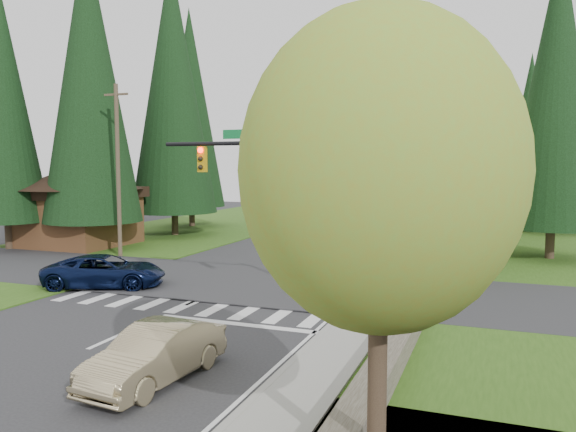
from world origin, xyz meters
The scene contains 34 objects.
ground centered at (0.00, 0.00, 0.00)m, with size 120.00×120.00×0.00m, color #28282B.
grass_east centered at (13.00, 20.00, 0.03)m, with size 14.00×110.00×0.06m, color #2F5115.
grass_west centered at (-13.00, 20.00, 0.03)m, with size 14.00×110.00×0.06m, color #2F5115.
cross_street centered at (0.00, 8.00, 0.00)m, with size 120.00×8.00×0.10m, color #28282B.
sidewalk_east centered at (6.90, 22.00, 0.07)m, with size 1.80×80.00×0.13m, color gray.
curb_east centered at (6.05, 22.00, 0.07)m, with size 0.20×80.00×0.13m, color gray.
stone_wall_south centered at (8.60, -3.00, 0.35)m, with size 0.70×14.00×0.70m, color #4C4438.
stone_wall_north centered at (8.60, 30.00, 0.35)m, with size 0.70×40.00×0.70m, color #4C4438.
traffic_signal centered at (4.37, 4.50, 4.98)m, with size 8.70×0.37×6.80m.
brown_building centered at (-15.00, 15.00, 3.14)m, with size 8.40×8.40×5.40m.
utility_pole centered at (-9.50, 12.00, 5.14)m, with size 1.60×0.24×10.00m.
decid_tree_0 centered at (9.20, 14.00, 5.60)m, with size 4.80×4.80×8.37m.
decid_tree_1 centered at (9.30, 21.00, 5.80)m, with size 5.20×5.20×8.80m.
decid_tree_2 centered at (9.10, 28.00, 5.93)m, with size 5.00×5.00×8.82m.
decid_tree_3 centered at (9.20, 35.00, 5.66)m, with size 5.00×5.00×8.55m.
decid_tree_4 centered at (9.30, 42.00, 6.06)m, with size 5.40×5.40×9.18m.
decid_tree_5 centered at (9.10, 49.00, 5.53)m, with size 4.80×4.80×8.30m.
decid_tree_6 centered at (9.20, 56.00, 5.86)m, with size 5.20×5.20×8.86m.
decid_tree_south centered at (9.30, -6.00, 5.27)m, with size 4.60×4.60×7.92m.
conifer_w_a centered at (-13.00, 14.00, 10.79)m, with size 6.12×6.12×19.80m.
conifer_w_b centered at (-16.00, 18.00, 9.79)m, with size 5.44×5.44×17.80m.
conifer_w_c centered at (-12.00, 22.00, 11.29)m, with size 6.46×6.46×20.80m.
conifer_w_d centered at (-18.00, 12.00, 9.29)m, with size 5.10×5.10×16.80m.
conifer_w_e centered at (-14.00, 28.00, 10.29)m, with size 5.78×5.78×18.80m.
conifer_e_a centered at (14.00, 20.00, 9.79)m, with size 5.44×5.44×17.80m.
conifer_e_b centered at (15.00, 34.00, 10.79)m, with size 6.12×6.12×19.80m.
conifer_e_c centered at (14.00, 48.00, 9.29)m, with size 5.10×5.10×16.80m.
sedan_champagne centered at (3.26, -3.49, 0.70)m, with size 1.49×4.27×1.41m, color tan.
suv_navy centered at (-4.99, 5.00, 0.72)m, with size 2.38×5.16×1.43m, color #0A1334.
parked_car_a centered at (4.20, 20.00, 0.69)m, with size 1.64×4.07×1.39m, color #9D9EA2.
parked_car_b centered at (4.96, 27.46, 0.76)m, with size 2.13×5.24×1.52m, color slate.
parked_car_c centered at (5.60, 30.31, 0.73)m, with size 1.54×4.41×1.45m, color silver.
parked_car_d centered at (4.81, 41.64, 0.80)m, with size 1.89×4.70×1.60m, color silver.
parked_car_e centered at (5.60, 48.81, 0.61)m, with size 1.70×4.19×1.22m, color silver.
Camera 1 is at (11.07, -15.01, 5.36)m, focal length 35.00 mm.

